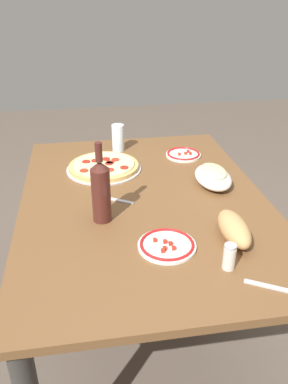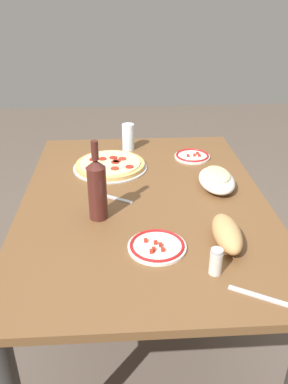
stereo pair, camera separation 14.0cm
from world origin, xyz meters
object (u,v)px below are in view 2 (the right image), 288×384
at_px(side_plate_far, 192,156).
at_px(dining_table, 144,221).
at_px(baked_pasta_dish, 217,179).
at_px(spice_shaker, 216,262).
at_px(bread_loaf, 227,233).
at_px(side_plate_near, 157,246).
at_px(wine_bottle, 97,188).
at_px(water_glass, 128,137).
at_px(pepperoni_pizza, 110,165).

bearing_deg(side_plate_far, dining_table, 146.53).
bearing_deg(baked_pasta_dish, spice_shaker, 166.86).
xyz_separation_m(dining_table, bread_loaf, (-0.33, -0.26, 0.15)).
bearing_deg(side_plate_near, side_plate_far, -18.26).
relative_size(baked_pasta_dish, spice_shaker, 2.76).
height_order(wine_bottle, bread_loaf, wine_bottle).
bearing_deg(bread_loaf, wine_bottle, 65.71).
distance_m(baked_pasta_dish, wine_bottle, 0.55).
height_order(baked_pasta_dish, water_glass, water_glass).
bearing_deg(wine_bottle, spice_shaker, -133.35).
bearing_deg(side_plate_far, wine_bottle, 140.42).
relative_size(dining_table, side_plate_far, 7.88).
height_order(side_plate_far, bread_loaf, bread_loaf).
bearing_deg(wine_bottle, baked_pasta_dish, -66.84).
distance_m(dining_table, bread_loaf, 0.45).
xyz_separation_m(baked_pasta_dish, spice_shaker, (-0.56, 0.13, 0.00)).
xyz_separation_m(wine_bottle, water_glass, (0.68, -0.13, -0.06)).
xyz_separation_m(pepperoni_pizza, wine_bottle, (-0.45, 0.04, 0.11)).
bearing_deg(wine_bottle, side_plate_near, -136.12).
xyz_separation_m(side_plate_near, bread_loaf, (0.01, -0.24, 0.03)).
bearing_deg(baked_pasta_dish, side_plate_near, 144.97).
bearing_deg(dining_table, side_plate_far, -33.47).
bearing_deg(spice_shaker, water_glass, 13.01).
distance_m(baked_pasta_dish, bread_loaf, 0.42).
distance_m(dining_table, baked_pasta_dish, 0.36).
bearing_deg(side_plate_near, water_glass, 4.57).
xyz_separation_m(water_glass, side_plate_near, (-0.89, -0.07, -0.06)).
height_order(dining_table, spice_shaker, spice_shaker).
distance_m(water_glass, bread_loaf, 0.93).
bearing_deg(pepperoni_pizza, baked_pasta_dish, -117.03).
height_order(wine_bottle, spice_shaker, wine_bottle).
bearing_deg(wine_bottle, water_glass, -10.94).
distance_m(dining_table, water_glass, 0.57).
bearing_deg(water_glass, spice_shaker, -166.99).
height_order(water_glass, bread_loaf, water_glass).
xyz_separation_m(dining_table, spice_shaker, (-0.48, -0.19, 0.15)).
height_order(baked_pasta_dish, wine_bottle, wine_bottle).
bearing_deg(side_plate_near, bread_loaf, -87.17).
height_order(pepperoni_pizza, baked_pasta_dish, baked_pasta_dish).
distance_m(side_plate_near, spice_shaker, 0.22).
height_order(dining_table, baked_pasta_dish, baked_pasta_dish).
bearing_deg(baked_pasta_dish, wine_bottle, 113.16).
relative_size(side_plate_near, spice_shaker, 2.27).
bearing_deg(water_glass, wine_bottle, 169.06).
height_order(water_glass, side_plate_near, water_glass).
height_order(baked_pasta_dish, side_plate_far, baked_pasta_dish).
distance_m(dining_table, side_plate_far, 0.51).
relative_size(side_plate_near, side_plate_far, 1.11).
relative_size(wine_bottle, bread_loaf, 1.41).
xyz_separation_m(water_glass, spice_shaker, (-1.02, -0.24, -0.03)).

